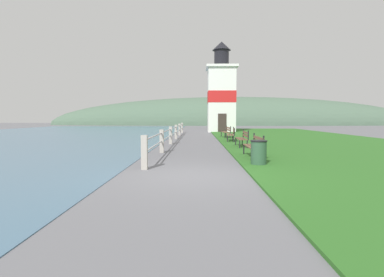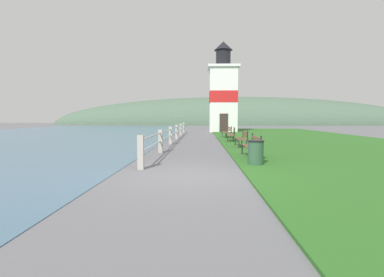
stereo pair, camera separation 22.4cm
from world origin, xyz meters
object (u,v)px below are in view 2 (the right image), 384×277
Objects in this scene: park_bench_midway at (242,137)px; lighthouse at (223,94)px; park_bench_by_lighthouse at (227,131)px; park_bench_far at (232,134)px; park_bench_near at (253,145)px; trash_bin at (256,153)px.

lighthouse is (0.22, 17.53, 3.62)m from park_bench_midway.
lighthouse reaches higher than park_bench_midway.
park_bench_midway is at bearing 87.40° from park_bench_by_lighthouse.
park_bench_far is (-0.17, 3.71, 0.00)m from park_bench_midway.
park_bench_near is 2.29× the size of trash_bin.
park_bench_by_lighthouse is 10.93m from lighthouse.
park_bench_near is 1.77m from trash_bin.
park_bench_midway and park_bench_far have the same top height.
trash_bin is (-0.22, -9.71, -0.12)m from park_bench_far.
lighthouse is (0.41, 21.77, 3.61)m from park_bench_near.
park_bench_by_lighthouse reaches higher than trash_bin.
park_bench_far is at bearing -86.95° from park_bench_midway.
park_bench_midway is 7.22m from park_bench_by_lighthouse.
park_bench_far is at bearing -89.70° from park_bench_near.
park_bench_by_lighthouse is 2.27× the size of trash_bin.
lighthouse reaches higher than park_bench_far.
park_bench_by_lighthouse is (-0.15, 7.22, 0.00)m from park_bench_midway.
park_bench_midway reaches higher than trash_bin.
park_bench_near is 4.25m from park_bench_midway.
park_bench_by_lighthouse is (0.03, 11.47, -0.00)m from park_bench_near.
lighthouse is 23.83m from trash_bin.
trash_bin is (-0.20, -1.76, -0.12)m from park_bench_near.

